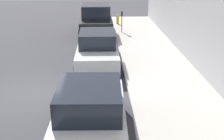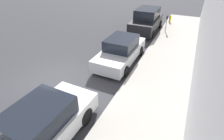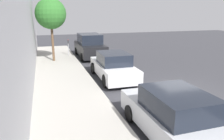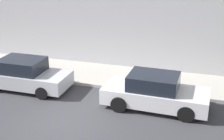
{
  "view_description": "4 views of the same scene",
  "coord_description": "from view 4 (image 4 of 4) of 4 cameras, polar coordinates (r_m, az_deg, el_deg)",
  "views": [
    {
      "loc": [
        2.52,
        -10.24,
        4.44
      ],
      "look_at": [
        2.91,
        -0.25,
        1.0
      ],
      "focal_mm": 50.0,
      "sensor_mm": 36.0,
      "label": 1
    },
    {
      "loc": [
        6.0,
        -5.57,
        5.35
      ],
      "look_at": [
        3.04,
        0.76,
        1.0
      ],
      "focal_mm": 28.0,
      "sensor_mm": 36.0,
      "label": 2
    },
    {
      "loc": [
        6.0,
        8.51,
        3.77
      ],
      "look_at": [
        2.86,
        -1.38,
        1.0
      ],
      "focal_mm": 35.0,
      "sensor_mm": 36.0,
      "label": 3
    },
    {
      "loc": [
        -10.0,
        -4.93,
        6.36
      ],
      "look_at": [
        3.61,
        -0.75,
        1.0
      ],
      "focal_mm": 50.0,
      "sensor_mm": 36.0,
      "label": 4
    }
  ],
  "objects": [
    {
      "name": "parked_sedan_second",
      "position": [
        13.6,
        7.82,
        -4.07
      ],
      "size": [
        1.92,
        4.55,
        1.54
      ],
      "color": "silver",
      "rests_on": "ground_plane"
    },
    {
      "name": "parked_sedan_third",
      "position": [
        15.97,
        -15.77,
        -0.84
      ],
      "size": [
        1.92,
        4.5,
        1.54
      ],
      "color": "#B7BABF",
      "rests_on": "ground_plane"
    },
    {
      "name": "ground_plane",
      "position": [
        12.84,
        -8.07,
        -9.29
      ],
      "size": [
        60.0,
        60.0,
        0.0
      ],
      "primitive_type": "plane",
      "color": "#38383D"
    },
    {
      "name": "sidewalk",
      "position": [
        17.04,
        -1.0,
        -1.02
      ],
      "size": [
        3.1,
        32.0,
        0.15
      ],
      "color": "#B2ADA3",
      "rests_on": "ground_plane"
    }
  ]
}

